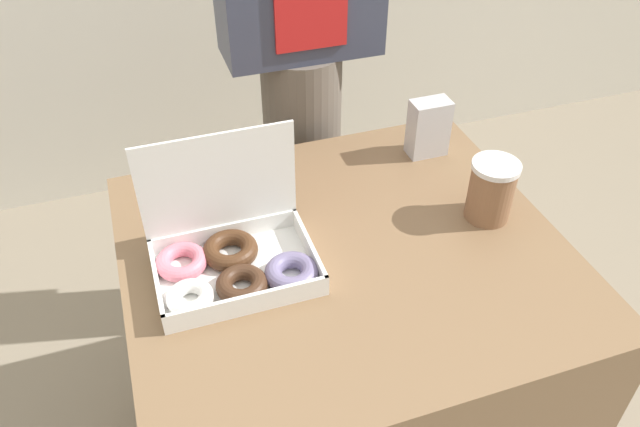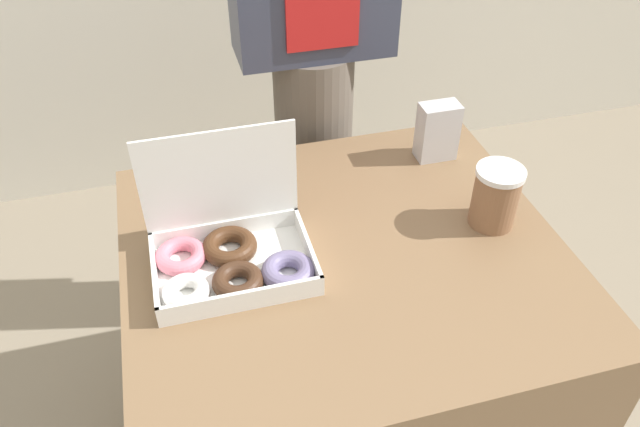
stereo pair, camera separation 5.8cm
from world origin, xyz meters
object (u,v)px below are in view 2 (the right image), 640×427
Objects in this scene: napkin_holder at (437,131)px; person_customer at (313,35)px; coffee_cup at (496,197)px; donut_box at (229,254)px.

napkin_holder is 0.08× the size of person_customer.
coffee_cup is at bearing -86.58° from napkin_holder.
person_customer is at bearing 60.40° from donut_box.
donut_box is 0.67m from person_customer.
donut_box is 2.42× the size of coffee_cup.
person_customer is at bearing 113.51° from coffee_cup.
napkin_holder is at bearing 25.39° from donut_box.
napkin_holder is at bearing 93.42° from coffee_cup.
napkin_holder is 0.41m from person_customer.
napkin_holder is at bearing -52.41° from person_customer.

